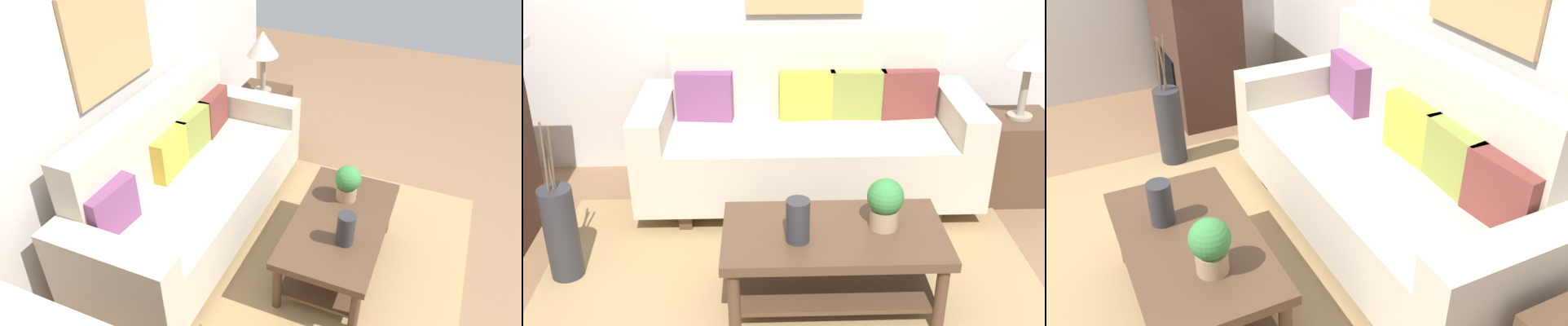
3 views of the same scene
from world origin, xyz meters
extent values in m
plane|color=#8C6647|center=(0.00, 0.00, 0.00)|extent=(9.06, 9.06, 0.00)
cube|color=#A38456|center=(0.00, 0.50, 0.01)|extent=(2.72, 1.95, 0.01)
cube|color=beige|center=(0.15, 1.45, 0.32)|extent=(1.74, 0.84, 0.40)
cube|color=beige|center=(0.15, 1.77, 0.80)|extent=(1.74, 0.20, 0.56)
cube|color=beige|center=(-0.82, 1.45, 0.42)|extent=(0.20, 0.84, 0.60)
cube|color=beige|center=(1.12, 1.45, 0.42)|extent=(0.20, 0.84, 0.60)
cube|color=#513826|center=(-0.62, 1.45, 0.06)|extent=(0.08, 0.74, 0.12)
cube|color=#513826|center=(0.92, 1.45, 0.06)|extent=(0.08, 0.74, 0.12)
cube|color=#7A4270|center=(-0.51, 1.64, 0.68)|extent=(0.37, 0.15, 0.32)
cube|color=gold|center=(0.15, 1.64, 0.68)|extent=(0.37, 0.14, 0.32)
cube|color=olive|center=(0.48, 1.64, 0.68)|extent=(0.36, 0.14, 0.32)
cube|color=brown|center=(0.81, 1.64, 0.68)|extent=(0.37, 0.15, 0.32)
cube|color=#513826|center=(0.21, 0.39, 0.41)|extent=(1.10, 0.60, 0.05)
cube|color=#513826|center=(0.21, 0.39, 0.12)|extent=(0.98, 0.50, 0.02)
cylinder|color=#513826|center=(-0.28, 0.14, 0.19)|extent=(0.06, 0.06, 0.38)
cylinder|color=#513826|center=(-0.28, 0.64, 0.19)|extent=(0.06, 0.06, 0.38)
cylinder|color=#2D2D33|center=(0.03, 0.31, 0.54)|extent=(0.11, 0.11, 0.22)
cylinder|color=tan|center=(0.46, 0.41, 0.48)|extent=(0.14, 0.14, 0.10)
sphere|color=#387F3C|center=(0.46, 0.41, 0.60)|extent=(0.18, 0.18, 0.18)
cube|color=#472D23|center=(-1.98, 1.09, 0.55)|extent=(0.90, 0.50, 1.10)
cube|color=black|center=(-1.98, 0.83, 0.30)|extent=(0.52, 0.02, 0.44)
cylinder|color=#2D2D33|center=(-1.22, 0.65, 0.27)|extent=(0.18, 0.18, 0.54)
cylinder|color=brown|center=(-1.20, 0.65, 0.72)|extent=(0.04, 0.03, 0.36)
cylinder|color=brown|center=(-1.23, 0.67, 0.72)|extent=(0.04, 0.05, 0.36)
cylinder|color=brown|center=(-1.23, 0.63, 0.72)|extent=(0.03, 0.02, 0.36)
camera|label=1|loc=(-2.28, -0.10, 2.63)|focal=34.13mm
camera|label=2|loc=(-0.12, -2.23, 2.11)|focal=43.46mm
camera|label=3|loc=(2.28, -0.04, 2.10)|focal=39.29mm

